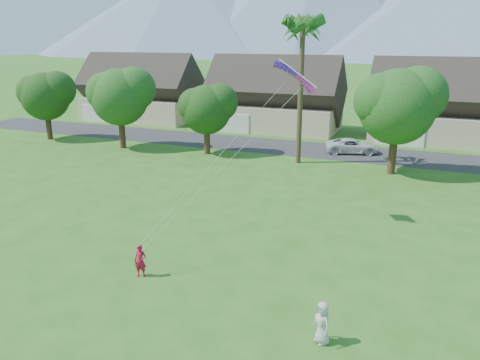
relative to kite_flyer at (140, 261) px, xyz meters
The scene contains 9 objects.
street 28.67m from the kite_flyer, 83.71° to the left, with size 90.00×7.00×0.01m, color #2D2D30.
kite_flyer is the anchor object (origin of this frame).
watcher 9.05m from the kite_flyer, 10.82° to the right, with size 0.80×0.52×1.64m, color #B9BAB5.
parked_car 28.92m from the kite_flyer, 80.10° to the left, with size 2.31×5.02×1.39m, color silver.
mountain_ridge 256.41m from the kite_flyer, 86.95° to the left, with size 540.00×240.00×70.00m.
houses_row 37.75m from the kite_flyer, 84.46° to the left, with size 72.75×8.19×8.86m.
tree_row 22.86m from the kite_flyer, 84.91° to the left, with size 62.27×6.67×8.45m.
fan_palm 25.51m from the kite_flyer, 87.16° to the left, with size 3.00×3.00×13.80m.
parafoil_kite 13.07m from the kite_flyer, 64.26° to the left, with size 2.91×1.31×0.50m.
Camera 1 is at (8.55, -10.82, 10.64)m, focal length 35.00 mm.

